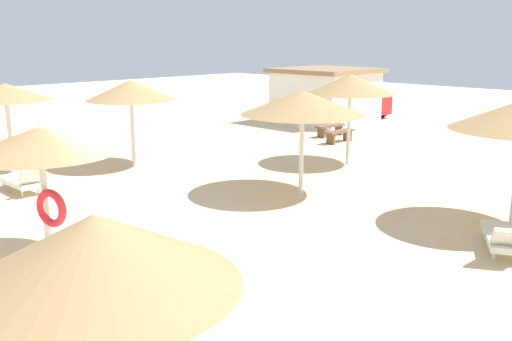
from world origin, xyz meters
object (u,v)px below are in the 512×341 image
at_px(parasol_8, 96,252).
at_px(lounger_0, 504,237).
at_px(parasol_3, 5,92).
at_px(lounger_3, 22,181).
at_px(parasol_5, 131,90).
at_px(parked_car, 351,100).
at_px(parasol_6, 40,142).
at_px(parasol_9, 350,84).
at_px(parasol_7, 302,103).
at_px(bench_0, 339,134).
at_px(beach_cabana, 326,95).
at_px(bench_1, 330,128).

height_order(parasol_8, lounger_0, parasol_8).
bearing_deg(parasol_3, parasol_8, -18.94).
relative_size(parasol_3, parasol_8, 1.04).
bearing_deg(lounger_3, lounger_0, 23.22).
height_order(parasol_5, parked_car, parasol_5).
height_order(parasol_5, lounger_0, parasol_5).
bearing_deg(parasol_6, lounger_0, 48.64).
bearing_deg(parked_car, parasol_9, -54.85).
distance_m(parasol_6, parasol_7, 6.87).
height_order(lounger_0, bench_0, lounger_0).
xyz_separation_m(parked_car, beach_cabana, (0.68, -3.07, 0.51)).
height_order(parasol_3, parasol_7, parasol_3).
bearing_deg(parasol_9, parasol_7, -71.26).
distance_m(parasol_9, lounger_3, 10.19).
bearing_deg(lounger_0, beach_cabana, 139.73).
bearing_deg(lounger_3, parasol_7, 43.08).
height_order(lounger_0, bench_1, lounger_0).
bearing_deg(parasol_8, parasol_9, 117.36).
bearing_deg(parasol_7, bench_1, 122.83).
height_order(parasol_3, parasol_9, parasol_9).
distance_m(parasol_5, parked_car, 15.18).
bearing_deg(parked_car, parasol_8, -59.11).
bearing_deg(lounger_3, beach_cabana, 97.54).
bearing_deg(parasol_8, parasol_3, 161.06).
bearing_deg(parasol_8, parasol_5, 145.83).
distance_m(parasol_8, bench_0, 18.36).
bearing_deg(parasol_6, parasol_9, 96.06).
height_order(parasol_5, bench_1, parasol_5).
height_order(parasol_5, bench_0, parasol_5).
relative_size(parasol_8, bench_1, 1.75).
bearing_deg(lounger_0, bench_1, 142.06).
height_order(parasol_9, lounger_3, parasol_9).
relative_size(bench_0, bench_1, 0.99).
height_order(parasol_9, bench_0, parasol_9).
xyz_separation_m(lounger_0, lounger_3, (-10.96, -4.70, 0.00)).
relative_size(parasol_6, lounger_3, 1.47).
bearing_deg(parasol_7, parasol_5, -168.52).
xyz_separation_m(parasol_5, beach_cabana, (-1.53, 11.86, -1.11)).
bearing_deg(bench_0, lounger_3, -97.59).
bearing_deg(bench_1, parasol_8, -58.25).
bearing_deg(bench_1, parked_car, 118.36).
height_order(parasol_3, lounger_0, parasol_3).
bearing_deg(parked_car, lounger_0, -45.82).
relative_size(parasol_8, parked_car, 0.64).
bearing_deg(parasol_7, parasol_8, -59.21).
distance_m(parasol_5, parasol_8, 13.69).
relative_size(parasol_9, parked_car, 0.70).
relative_size(parasol_3, bench_1, 1.82).
bearing_deg(parasol_9, parasol_8, -62.64).
height_order(parasol_6, parasol_9, parasol_9).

